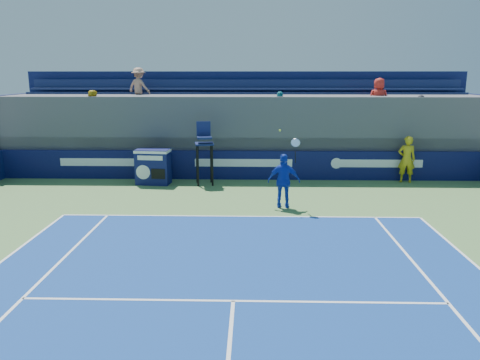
{
  "coord_description": "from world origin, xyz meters",
  "views": [
    {
      "loc": [
        0.34,
        -1.86,
        4.3
      ],
      "look_at": [
        0.0,
        11.5,
        1.25
      ],
      "focal_mm": 35.0,
      "sensor_mm": 36.0,
      "label": 1
    }
  ],
  "objects_px": {
    "ball_person": "(407,159)",
    "match_clock": "(153,166)",
    "tennis_player": "(284,181)",
    "umpire_chair": "(204,146)"
  },
  "relations": [
    {
      "from": "ball_person",
      "to": "match_clock",
      "type": "xyz_separation_m",
      "value": [
        -10.1,
        -0.56,
        -0.21
      ]
    },
    {
      "from": "ball_person",
      "to": "tennis_player",
      "type": "height_order",
      "value": "tennis_player"
    },
    {
      "from": "ball_person",
      "to": "tennis_player",
      "type": "relative_size",
      "value": 0.73
    },
    {
      "from": "match_clock",
      "to": "tennis_player",
      "type": "bearing_deg",
      "value": -33.13
    },
    {
      "from": "tennis_player",
      "to": "match_clock",
      "type": "bearing_deg",
      "value": 146.87
    },
    {
      "from": "ball_person",
      "to": "umpire_chair",
      "type": "bearing_deg",
      "value": 11.51
    },
    {
      "from": "ball_person",
      "to": "umpire_chair",
      "type": "height_order",
      "value": "umpire_chair"
    },
    {
      "from": "ball_person",
      "to": "match_clock",
      "type": "bearing_deg",
      "value": 10.79
    },
    {
      "from": "ball_person",
      "to": "match_clock",
      "type": "relative_size",
      "value": 1.34
    },
    {
      "from": "umpire_chair",
      "to": "tennis_player",
      "type": "height_order",
      "value": "tennis_player"
    }
  ]
}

